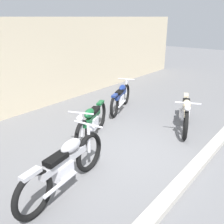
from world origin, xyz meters
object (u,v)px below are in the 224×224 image
at_px(motorcycle_green, 92,122).
at_px(motorcycle_silver, 66,166).
at_px(motorcycle_blue, 121,97).
at_px(motorcycle_cream, 185,112).

height_order(motorcycle_green, motorcycle_silver, motorcycle_silver).
xyz_separation_m(motorcycle_silver, motorcycle_blue, (3.75, 1.66, -0.05)).
bearing_deg(motorcycle_silver, motorcycle_green, 21.37).
bearing_deg(motorcycle_cream, motorcycle_silver, -31.97).
relative_size(motorcycle_cream, motorcycle_green, 1.02).
bearing_deg(motorcycle_green, motorcycle_silver, 6.99).
relative_size(motorcycle_green, motorcycle_silver, 0.88).
relative_size(motorcycle_green, motorcycle_blue, 1.03).
distance_m(motorcycle_silver, motorcycle_blue, 4.10).
xyz_separation_m(motorcycle_cream, motorcycle_blue, (0.08, 2.17, -0.03)).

